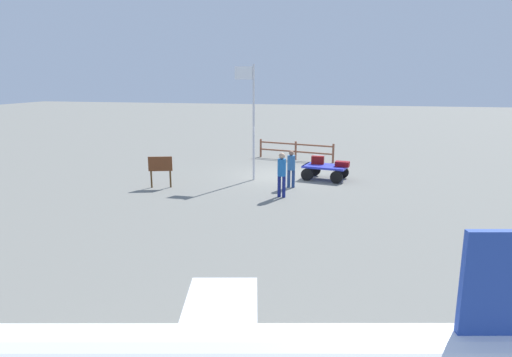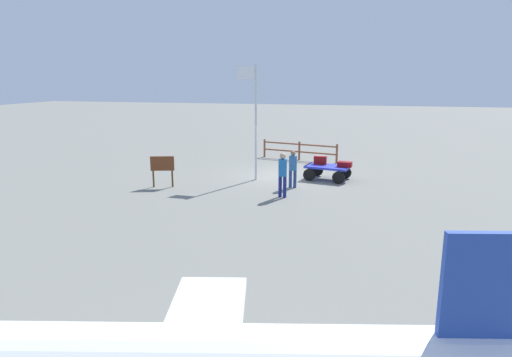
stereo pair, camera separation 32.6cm
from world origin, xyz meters
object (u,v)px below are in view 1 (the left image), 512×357
worker_trailing (282,171)px  flagpole (252,113)px  worker_lead (291,166)px  signboard (160,167)px  suitcase_maroon (342,164)px  luggage_cart (325,169)px  suitcase_olive (319,159)px  suitcase_dark (318,160)px

worker_trailing → flagpole: (1.93, -2.86, 2.09)m
worker_lead → signboard: (5.60, 1.28, -0.03)m
worker_lead → signboard: worker_lead is taller
worker_trailing → signboard: (5.47, -0.43, -0.15)m
suitcase_maroon → worker_lead: worker_lead is taller
worker_trailing → worker_lead: bearing=-94.3°
flagpole → signboard: size_ratio=3.87×
luggage_cart → worker_trailing: bearing=68.5°
signboard → suitcase_olive: bearing=-150.0°
worker_lead → signboard: 5.74m
worker_lead → signboard: bearing=12.9°
luggage_cart → suitcase_maroon: 0.87m
suitcase_maroon → signboard: size_ratio=0.50×
luggage_cart → flagpole: flagpole is taller
luggage_cart → suitcase_maroon: size_ratio=3.20×
worker_trailing → suitcase_olive: bearing=-104.6°
suitcase_maroon → worker_trailing: worker_trailing is taller
luggage_cart → suitcase_maroon: bearing=172.8°
suitcase_dark → worker_lead: (0.95, 2.25, 0.09)m
luggage_cart → worker_trailing: 4.01m
suitcase_maroon → worker_lead: (2.13, 1.87, 0.16)m
luggage_cart → signboard: size_ratio=1.60×
suitcase_olive → suitcase_maroon: (-1.16, 0.63, -0.07)m
luggage_cart → signboard: bearing=25.2°
suitcase_maroon → worker_lead: bearing=41.3°
worker_trailing → flagpole: bearing=-56.0°
worker_lead → signboard: size_ratio=1.19×
signboard → luggage_cart: bearing=-154.8°
suitcase_maroon → signboard: 8.35m
luggage_cart → flagpole: bearing=13.7°
worker_lead → worker_trailing: bearing=85.7°
worker_lead → luggage_cart: bearing=-123.8°
luggage_cart → flagpole: 4.39m
suitcase_maroon → flagpole: flagpole is taller
worker_lead → flagpole: size_ratio=0.31×
suitcase_olive → worker_trailing: bearing=75.4°
suitcase_olive → signboard: size_ratio=0.39×
suitcase_maroon → worker_trailing: bearing=57.7°
flagpole → suitcase_maroon: bearing=-170.2°
suitcase_olive → suitcase_dark: bearing=85.7°
worker_lead → flagpole: bearing=-29.1°
worker_trailing → luggage_cart: bearing=-111.5°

